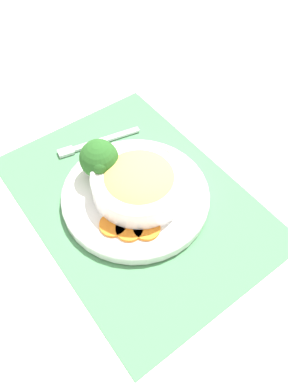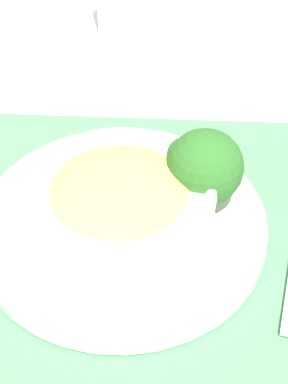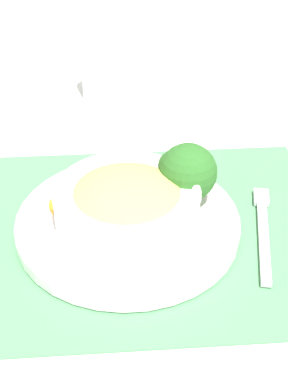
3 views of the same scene
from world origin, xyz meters
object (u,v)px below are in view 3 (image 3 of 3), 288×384
at_px(bowl, 126,202).
at_px(fork, 263,223).
at_px(water_glass, 103,69).
at_px(broccoli_floret, 187,172).

distance_m(bowl, fork, 0.18).
height_order(water_glass, fork, water_glass).
xyz_separation_m(broccoli_floret, water_glass, (-0.13, 0.35, -0.01)).
height_order(bowl, broccoli_floret, broccoli_floret).
height_order(broccoli_floret, water_glass, water_glass).
relative_size(bowl, water_glass, 1.38).
relative_size(water_glass, fork, 0.70).
distance_m(broccoli_floret, fork, 0.12).
bearing_deg(broccoli_floret, water_glass, 110.97).
relative_size(broccoli_floret, water_glass, 0.66).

